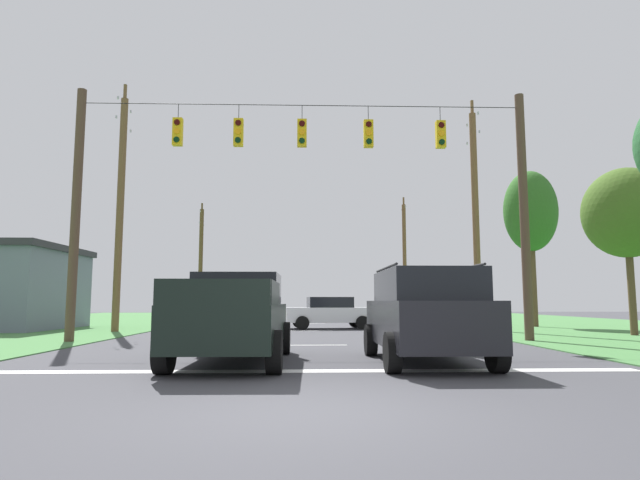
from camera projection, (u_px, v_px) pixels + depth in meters
ground_plane at (309, 412)px, 6.37m from camera, size 120.00×120.00×0.00m
stop_bar_stripe at (307, 371)px, 10.12m from camera, size 12.79×0.45×0.01m
lane_dash_0 at (306, 345)px, 16.07m from camera, size 2.50×0.15×0.01m
lane_dash_1 at (305, 331)px, 23.88m from camera, size 2.50×0.15×0.01m
lane_dash_2 at (305, 323)px, 31.86m from camera, size 2.50×0.15×0.01m
lane_dash_3 at (304, 319)px, 38.64m from camera, size 2.50×0.15×0.01m
lane_dash_4 at (304, 316)px, 47.05m from camera, size 2.50×0.15×0.01m
overhead_signal_span at (303, 197)px, 17.96m from camera, size 15.37×0.31×8.49m
pickup_truck at (235, 317)px, 11.67m from camera, size 2.34×5.43×1.95m
suv_black at (425, 313)px, 11.50m from camera, size 2.22×4.80×2.05m
distant_car_crossing_white at (330, 312)px, 25.80m from camera, size 4.45×2.34×1.52m
utility_pole_mid_right at (476, 214)px, 24.79m from camera, size 0.31×1.92×10.84m
utility_pole_far_right at (405, 259)px, 41.38m from camera, size 0.30×1.65×9.45m
utility_pole_mid_left at (120, 207)px, 23.47m from camera, size 0.32×1.99×11.07m
utility_pole_far_left at (201, 260)px, 42.09m from camera, size 0.32×1.86×9.12m
tree_roadside_far_right at (530, 212)px, 27.90m from camera, size 2.72×2.72×8.14m
tree_roadside_left at (626, 213)px, 20.90m from camera, size 3.29×3.29×6.55m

